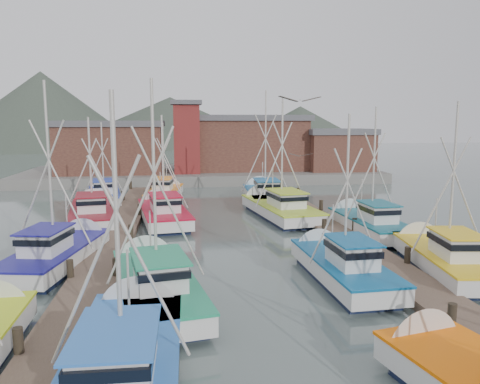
{
  "coord_description": "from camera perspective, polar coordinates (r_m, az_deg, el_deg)",
  "views": [
    {
      "loc": [
        -3.16,
        -22.97,
        7.3
      ],
      "look_at": [
        1.0,
        7.89,
        2.6
      ],
      "focal_mm": 35.0,
      "sensor_mm": 36.0,
      "label": 1
    }
  ],
  "objects": [
    {
      "name": "boat_13",
      "position": [
        42.91,
        2.94,
        -0.29
      ],
      "size": [
        4.33,
        9.91,
        10.87
      ],
      "rotation": [
        0.0,
        0.0,
        -0.05
      ],
      "color": "#101936",
      "rests_on": "ground"
    },
    {
      "name": "quay",
      "position": [
        60.43,
        -4.64,
        2.19
      ],
      "size": [
        44.0,
        16.0,
        1.2
      ],
      "primitive_type": "cube",
      "color": "slate",
      "rests_on": "ground"
    },
    {
      "name": "boat_14",
      "position": [
        44.23,
        -16.23,
        -0.37
      ],
      "size": [
        3.95,
        8.91,
        7.95
      ],
      "rotation": [
        0.0,
        0.0,
        0.16
      ],
      "color": "#101936",
      "rests_on": "ground"
    },
    {
      "name": "boat_11",
      "position": [
        32.06,
        15.19,
        -3.63
      ],
      "size": [
        3.63,
        8.78,
        8.95
      ],
      "rotation": [
        0.0,
        0.0,
        0.04
      ],
      "color": "#101936",
      "rests_on": "ground"
    },
    {
      "name": "dock_right",
      "position": [
        29.72,
        12.6,
        -5.43
      ],
      "size": [
        2.3,
        46.0,
        1.5
      ],
      "color": "#4F3C30",
      "rests_on": "ground"
    },
    {
      "name": "boat_9",
      "position": [
        36.45,
        4.59,
        -1.9
      ],
      "size": [
        4.72,
        10.83,
        10.07
      ],
      "rotation": [
        0.0,
        0.0,
        0.14
      ],
      "color": "#101936",
      "rests_on": "ground"
    },
    {
      "name": "ground",
      "position": [
        24.31,
        0.14,
        -8.89
      ],
      "size": [
        260.0,
        260.0,
        0.0
      ],
      "primitive_type": "plane",
      "color": "#546561",
      "rests_on": "ground"
    },
    {
      "name": "shed_center",
      "position": [
        60.73,
        1.0,
        6.12
      ],
      "size": [
        14.84,
        9.54,
        6.9
      ],
      "color": "brown",
      "rests_on": "quay"
    },
    {
      "name": "boat_12",
      "position": [
        44.5,
        -9.07,
        -0.08
      ],
      "size": [
        3.59,
        8.53,
        7.86
      ],
      "rotation": [
        0.0,
        0.0,
        -0.13
      ],
      "color": "#101936",
      "rests_on": "ground"
    },
    {
      "name": "gull_far",
      "position": [
        29.48,
        7.4,
        4.47
      ],
      "size": [
        1.47,
        0.65,
        0.24
      ],
      "rotation": [
        0.0,
        0.0,
        -0.65
      ],
      "color": "gray",
      "rests_on": "ground"
    },
    {
      "name": "boat_0",
      "position": [
        14.4,
        -13.71,
        -19.05
      ],
      "size": [
        3.65,
        9.64,
        8.93
      ],
      "rotation": [
        0.0,
        0.0,
        -0.02
      ],
      "color": "#101936",
      "rests_on": "ground"
    },
    {
      "name": "lookout_tower",
      "position": [
        56.01,
        -6.54,
        6.74
      ],
      "size": [
        3.6,
        3.6,
        8.5
      ],
      "color": "maroon",
      "rests_on": "quay"
    },
    {
      "name": "gull_near",
      "position": [
        16.16,
        7.33,
        11.09
      ],
      "size": [
        1.54,
        0.66,
        0.24
      ],
      "rotation": [
        0.0,
        0.0,
        0.4
      ],
      "color": "gray",
      "rests_on": "ground"
    },
    {
      "name": "shed_right",
      "position": [
        60.53,
        11.83,
        5.12
      ],
      "size": [
        8.48,
        6.36,
        5.2
      ],
      "color": "brown",
      "rests_on": "quay"
    },
    {
      "name": "dock_left",
      "position": [
        28.2,
        -15.35,
        -6.29
      ],
      "size": [
        2.3,
        46.0,
        1.5
      ],
      "color": "#4F3C30",
      "rests_on": "ground"
    },
    {
      "name": "boat_8",
      "position": [
        34.92,
        -9.41,
        -2.46
      ],
      "size": [
        4.3,
        9.93,
        8.61
      ],
      "rotation": [
        0.0,
        0.0,
        0.14
      ],
      "color": "#101936",
      "rests_on": "ground"
    },
    {
      "name": "boat_10",
      "position": [
        36.16,
        -17.51,
        -2.37
      ],
      "size": [
        4.45,
        10.08,
        8.49
      ],
      "rotation": [
        0.0,
        0.0,
        0.15
      ],
      "color": "#101936",
      "rests_on": "ground"
    },
    {
      "name": "shed_left",
      "position": [
        58.58,
        -15.44,
        5.38
      ],
      "size": [
        12.72,
        8.48,
        6.2
      ],
      "color": "brown",
      "rests_on": "quay"
    },
    {
      "name": "boat_5",
      "position": [
        22.52,
        11.94,
        -8.71
      ],
      "size": [
        3.33,
        8.5,
        8.31
      ],
      "rotation": [
        0.0,
        0.0,
        0.04
      ],
      "color": "#101936",
      "rests_on": "ground"
    },
    {
      "name": "boat_6",
      "position": [
        25.83,
        -21.03,
        -6.84
      ],
      "size": [
        4.26,
        9.11,
        9.96
      ],
      "rotation": [
        0.0,
        0.0,
        -0.19
      ],
      "color": "#101936",
      "rests_on": "ground"
    },
    {
      "name": "distant_hills",
      "position": [
        146.06,
        -11.5,
        5.55
      ],
      "size": [
        175.0,
        140.0,
        42.0
      ],
      "color": "#3F4A3D",
      "rests_on": "ground"
    },
    {
      "name": "boat_7",
      "position": [
        25.38,
        23.35,
        -7.25
      ],
      "size": [
        3.74,
        8.86,
        8.95
      ],
      "rotation": [
        0.0,
        0.0,
        -0.13
      ],
      "color": "#101936",
      "rests_on": "ground"
    },
    {
      "name": "boat_4",
      "position": [
        20.13,
        -10.37,
        -10.75
      ],
      "size": [
        4.43,
        9.68,
        9.74
      ],
      "rotation": [
        0.0,
        0.0,
        0.18
      ],
      "color": "#101936",
      "rests_on": "ground"
    }
  ]
}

